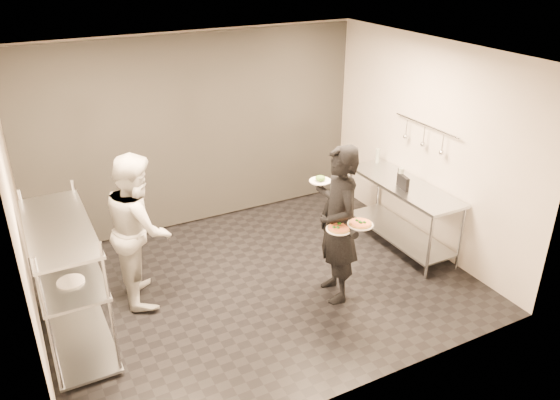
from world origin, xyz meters
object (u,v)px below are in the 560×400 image
prep_counter (403,204)px  bottle_dark (400,176)px  pass_rack (68,277)px  bottle_clear (378,156)px  waiter (338,225)px  chef (139,228)px  bottle_green (401,177)px  salad_plate (320,179)px  pizza_plate_near (339,228)px  pos_monitor (403,182)px  pizza_plate_far (360,224)px

prep_counter → bottle_dark: size_ratio=8.11×
pass_rack → bottle_clear: (4.47, 0.80, 0.26)m
pass_rack → waiter: (2.87, -0.60, 0.18)m
waiter → chef: 2.27m
bottle_green → bottle_clear: bottle_green is taller
salad_plate → pizza_plate_near: bearing=-96.7°
prep_counter → pos_monitor: size_ratio=7.22×
chef → bottle_dark: bearing=-87.8°
chef → pizza_plate_far: size_ratio=6.29×
bottle_dark → pos_monitor: bearing=-112.2°
chef → bottle_clear: size_ratio=8.33×
prep_counter → bottle_green: bearing=-170.9°
pass_rack → salad_plate: size_ratio=6.31×
pizza_plate_near → salad_plate: size_ratio=1.13×
pos_monitor → bottle_green: size_ratio=1.00×
prep_counter → pizza_plate_far: pizza_plate_far is taller
pass_rack → bottle_green: 4.24m
pizza_plate_far → bottle_dark: size_ratio=1.29×
prep_counter → pizza_plate_near: 1.81m
bottle_clear → prep_counter: bearing=-100.2°
waiter → pizza_plate_far: size_ratio=6.59×
salad_plate → bottle_green: 1.49m
chef → pos_monitor: 3.39m
prep_counter → bottle_dark: 0.41m
salad_plate → bottle_green: salad_plate is taller
bottle_dark → pizza_plate_near: bearing=-150.9°
prep_counter → waiter: waiter is taller
salad_plate → bottle_green: size_ratio=1.01×
chef → bottle_clear: chef is taller
pizza_plate_near → bottle_green: 1.68m
bottle_clear → pass_rack: bearing=-169.8°
chef → bottle_green: 3.40m
pizza_plate_far → pos_monitor: 1.44m
pizza_plate_near → waiter: bearing=58.4°
prep_counter → chef: (-3.46, 0.45, 0.28)m
waiter → pos_monitor: waiter is taller
pos_monitor → bottle_dark: size_ratio=1.12×
salad_plate → bottle_clear: 2.02m
waiter → pizza_plate_near: bearing=-19.8°
chef → salad_plate: chef is taller
chef → pos_monitor: (3.34, -0.55, 0.11)m
pass_rack → pizza_plate_far: 3.12m
chef → salad_plate: 2.14m
bottle_green → bottle_clear: 0.85m
prep_counter → bottle_dark: bearing=147.4°
chef → bottle_green: bearing=-88.8°
pass_rack → pos_monitor: 4.22m
prep_counter → bottle_dark: bottle_dark is taller
bottle_green → pizza_plate_far: bearing=-145.7°
pass_rack → waiter: 2.94m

